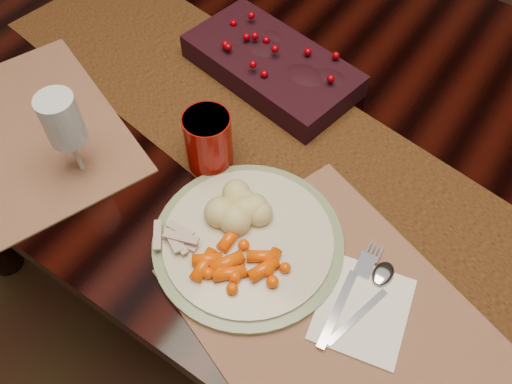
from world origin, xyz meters
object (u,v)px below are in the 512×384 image
Objects in this scene: placemat_main at (344,329)px; dining_table at (326,233)px; turkey_shreds at (172,233)px; napkin at (363,309)px; dinner_plate at (248,241)px; centerpiece at (272,62)px; baby_carrots at (246,263)px; red_cup at (208,141)px; mashed_potatoes at (242,207)px; wine_glass at (69,137)px.

dining_table is at bearing 137.59° from placemat_main.
turkey_shreds is 0.53× the size of napkin.
centerpiece is at bearing 118.04° from dinner_plate.
red_cup reaches higher than baby_carrots.
mashed_potatoes is at bearing -30.38° from red_cup.
baby_carrots is 0.22m from red_cup.
centerpiece is at bearing 126.27° from napkin.
mashed_potatoes is at bearing -176.79° from placemat_main.
mashed_potatoes is (0.14, -0.30, 0.01)m from centerpiece.
centerpiece is 0.39m from turkey_shreds.
placemat_main is 0.36m from red_cup.
wine_glass is (-0.33, 0.00, 0.05)m from baby_carrots.
red_cup is at bearing 141.18° from baby_carrots.
centerpiece is at bearing 101.51° from turkey_shreds.
dining_table is 23.86× the size of turkey_shreds.
centerpiece is at bearing 154.49° from placemat_main.
dinner_plate is 2.74× the size of red_cup.
baby_carrots is 0.72× the size of wine_glass.
dining_table is 0.50m from mashed_potatoes.
baby_carrots reaches higher than dining_table.
centerpiece reaches higher than napkin.
turkey_shreds is at bearing -78.49° from centerpiece.
red_cup is at bearing 38.06° from wine_glass.
dining_table is 10.96× the size of wine_glass.
mashed_potatoes is 0.11m from turkey_shreds.
baby_carrots is (0.02, -0.34, 0.40)m from dining_table.
red_cup is (-0.15, -0.21, 0.43)m from dining_table.
wine_glass is at bearing -133.29° from dining_table.
placemat_main is at bearing -114.41° from napkin.
red_cup is at bearing 149.62° from mashed_potatoes.
wine_glass reaches higher than dining_table.
dinner_plate is at bearing -91.35° from dining_table.
turkey_shreds is (-0.10, -0.06, 0.02)m from dinner_plate.
mashed_potatoes is at bearing 137.16° from dinner_plate.
placemat_main is 0.23m from mashed_potatoes.
red_cup reaches higher than napkin.
placemat_main is 0.19m from dinner_plate.
wine_glass is at bearing -159.98° from placemat_main.
placemat_main is at bearing 0.30° from wine_glass.
dining_table is 0.45m from centerpiece.
turkey_shreds is at bearing -5.80° from wine_glass.
baby_carrots is at bearing -61.65° from centerpiece.
turkey_shreds is 0.72× the size of red_cup.
dinner_plate is at bearing 168.73° from napkin.
wine_glass reaches higher than placemat_main.
wine_glass is (-0.17, -0.13, 0.03)m from red_cup.
napkin is at bearing 12.35° from turkey_shreds.
dining_table is 3.89× the size of placemat_main.
dining_table is 0.52m from napkin.
placemat_main is at bearing -16.50° from mashed_potatoes.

